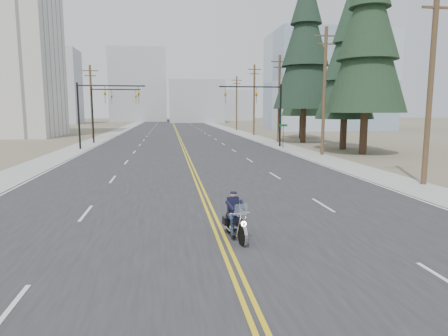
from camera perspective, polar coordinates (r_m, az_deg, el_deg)
ground_plane at (r=13.04m, az=-0.30°, el=-10.23°), size 400.00×400.00×0.00m
road at (r=82.38m, az=-6.84°, el=5.34°), size 20.00×200.00×0.01m
sidewalk_left at (r=82.95m, az=-14.84°, el=5.14°), size 3.00×200.00×0.01m
sidewalk_right at (r=83.40m, az=1.12°, el=5.43°), size 3.00×200.00×0.01m
traffic_mast_left at (r=44.86m, az=-17.59°, el=8.91°), size 7.10×0.26×7.00m
traffic_mast_right at (r=45.52m, az=5.60°, el=9.24°), size 7.10×0.26×7.00m
traffic_mast_far at (r=52.82m, az=-16.51°, el=8.74°), size 6.10×0.26×7.00m
street_sign at (r=44.11m, az=8.47°, el=5.15°), size 0.90×0.06×2.62m
utility_pole_a at (r=24.76m, az=27.46°, el=11.05°), size 2.20×0.30×11.00m
utility_pole_b at (r=38.03m, az=14.14°, el=10.81°), size 2.20×0.30×11.50m
utility_pole_c at (r=52.23m, az=7.87°, el=9.94°), size 2.20×0.30×11.00m
utility_pole_d at (r=66.80m, az=4.33°, el=9.83°), size 2.20×0.30×11.50m
utility_pole_e at (r=83.48m, az=1.81°, el=9.36°), size 2.20×0.30×11.00m
utility_pole_left at (r=61.24m, az=-18.41°, el=9.11°), size 2.20×0.30×10.50m
glass_building at (r=89.06m, az=14.56°, el=11.79°), size 24.00×16.00×20.00m
haze_bldg_a at (r=131.73m, az=-23.04°, el=10.61°), size 14.00×12.00×22.00m
haze_bldg_b at (r=137.62m, az=-4.00°, el=9.45°), size 18.00×14.00×14.00m
haze_bldg_c at (r=129.25m, az=11.01°, el=10.28°), size 16.00×12.00×18.00m
haze_bldg_d at (r=152.86m, az=-12.08°, el=11.42°), size 20.00×15.00×26.00m
haze_bldg_e at (r=164.44m, az=1.37°, el=8.92°), size 14.00×14.00×12.00m
haze_bldg_f at (r=150.30m, az=-27.08°, el=8.85°), size 12.00×12.00×16.00m
motorcyclist at (r=12.92m, az=1.69°, el=-6.87°), size 1.11×2.06×1.53m
conifer_near at (r=40.47m, az=19.96°, el=17.86°), size 7.38×7.38×19.53m
conifer_mid at (r=44.52m, az=17.09°, el=14.50°), size 6.04×6.04×16.10m
conifer_tall at (r=52.79m, az=11.58°, el=17.06°), size 7.74×7.74×21.50m
conifer_far at (r=61.49m, az=11.23°, el=13.08°), size 6.15×6.15×16.47m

